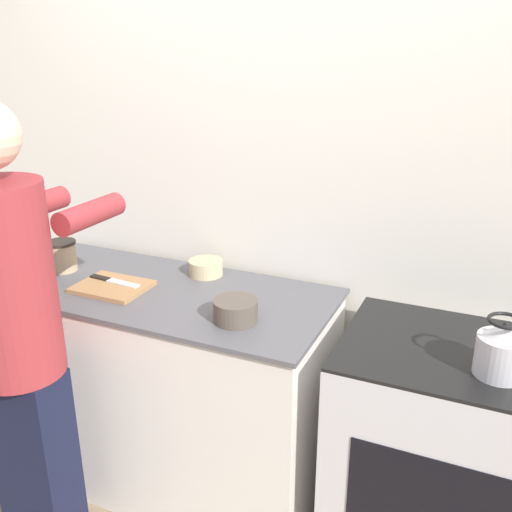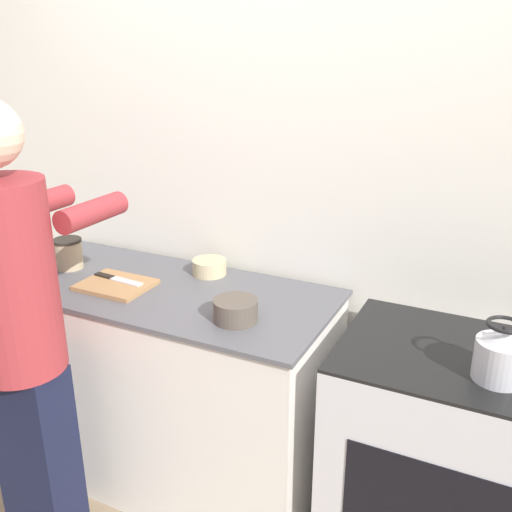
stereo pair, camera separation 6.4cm
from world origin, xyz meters
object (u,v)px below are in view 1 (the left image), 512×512
at_px(oven, 439,463).
at_px(person, 19,332).
at_px(bowl_prep, 235,311).
at_px(cutting_board, 112,287).
at_px(knife, 113,281).
at_px(kettle, 502,352).
at_px(canister_jar, 62,256).

relative_size(oven, person, 0.54).
distance_m(oven, bowl_prep, 0.92).
relative_size(cutting_board, knife, 1.16).
bearing_deg(bowl_prep, kettle, 0.18).
bearing_deg(canister_jar, kettle, -4.22).
distance_m(bowl_prep, canister_jar, 0.93).
height_order(person, knife, person).
bearing_deg(cutting_board, oven, 2.33).
relative_size(kettle, bowl_prep, 1.15).
distance_m(person, bowl_prep, 0.75).
height_order(knife, kettle, kettle).
xyz_separation_m(cutting_board, canister_jar, (-0.33, 0.08, 0.06)).
xyz_separation_m(person, canister_jar, (-0.30, 0.56, 0.05)).
bearing_deg(cutting_board, person, -93.62).
xyz_separation_m(oven, cutting_board, (-1.34, -0.05, 0.48)).
bearing_deg(cutting_board, canister_jar, 165.81).
bearing_deg(knife, person, -86.89).
bearing_deg(knife, bowl_prep, -3.40).
distance_m(kettle, canister_jar, 1.81).
height_order(cutting_board, canister_jar, canister_jar).
bearing_deg(person, oven, 21.04).
relative_size(person, bowl_prep, 10.64).
distance_m(oven, canister_jar, 1.76).
distance_m(person, canister_jar, 0.63).
height_order(oven, cutting_board, cutting_board).
relative_size(cutting_board, kettle, 1.53).
bearing_deg(oven, person, -158.96).
xyz_separation_m(cutting_board, bowl_prep, (0.59, -0.05, 0.03)).
bearing_deg(oven, canister_jar, 179.04).
bearing_deg(oven, bowl_prep, -171.81).
bearing_deg(canister_jar, person, -61.91).
bearing_deg(bowl_prep, oven, 8.19).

